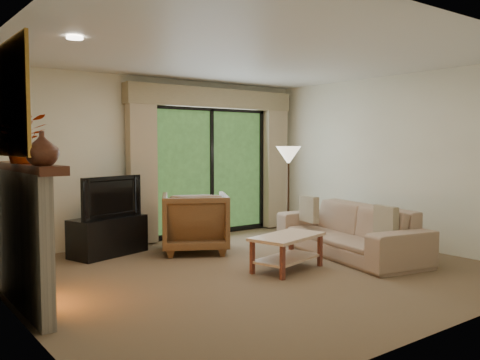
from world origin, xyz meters
TOP-DOWN VIEW (x-y plane):
  - floor at (0.00, 0.00)m, footprint 5.50×5.50m
  - ceiling at (0.00, 0.00)m, footprint 5.50×5.50m
  - wall_back at (0.00, 2.50)m, footprint 5.00×0.00m
  - wall_front at (0.00, -2.50)m, footprint 5.00×0.00m
  - wall_left at (-2.75, 0.00)m, footprint 0.00×5.00m
  - wall_right at (2.75, 0.00)m, footprint 0.00×5.00m
  - fireplace at (-2.63, 0.20)m, footprint 0.24×1.70m
  - mirror at (-2.71, 0.20)m, footprint 0.07×1.45m
  - sliding_door at (1.00, 2.45)m, footprint 2.26×0.10m
  - curtain_left at (-0.35, 2.34)m, footprint 0.45×0.18m
  - curtain_right at (2.35, 2.34)m, footprint 0.45×0.18m
  - cornice at (1.00, 2.36)m, footprint 3.20×0.24m
  - media_console at (-1.07, 1.95)m, footprint 1.16×0.77m
  - tv at (-1.07, 1.95)m, footprint 1.00×0.42m
  - armchair at (0.02, 1.40)m, footprint 1.26×1.27m
  - sofa at (1.61, -0.08)m, footprint 1.40×2.54m
  - pillow_near at (1.53, -0.77)m, footprint 0.17×0.38m
  - pillow_far at (1.53, 0.61)m, footprint 0.18×0.40m
  - coffee_table at (0.35, -0.20)m, footprint 1.06×0.75m
  - floor_lamp at (1.71, 1.27)m, footprint 0.46×0.46m
  - vase at (-2.61, -0.45)m, footprint 0.30×0.30m
  - branches at (-2.61, 0.15)m, footprint 0.41×0.36m

SIDE VIEW (x-z plane):
  - floor at x=0.00m, z-range 0.00..0.00m
  - coffee_table at x=0.35m, z-range 0.00..0.43m
  - media_console at x=-1.07m, z-range 0.00..0.53m
  - sofa at x=1.61m, z-range 0.00..0.70m
  - armchair at x=0.02m, z-range 0.00..0.86m
  - pillow_near at x=1.53m, z-range 0.40..0.76m
  - pillow_far at x=1.53m, z-range 0.39..0.78m
  - fireplace at x=-2.63m, z-range 0.00..1.37m
  - floor_lamp at x=1.71m, z-range 0.00..1.52m
  - tv at x=-1.07m, z-range 0.53..1.11m
  - sliding_door at x=1.00m, z-range 0.02..2.18m
  - curtain_left at x=-0.35m, z-range 0.02..2.38m
  - curtain_right at x=2.35m, z-range 0.02..2.38m
  - wall_back at x=0.00m, z-range -1.20..3.80m
  - wall_front at x=0.00m, z-range -1.20..3.80m
  - wall_left at x=-2.75m, z-range -1.20..3.80m
  - wall_right at x=2.75m, z-range -1.20..3.80m
  - vase at x=-2.61m, z-range 1.37..1.65m
  - branches at x=-2.61m, z-range 1.37..1.82m
  - mirror at x=-2.71m, z-range 1.44..2.46m
  - cornice at x=1.00m, z-range 2.16..2.48m
  - ceiling at x=0.00m, z-range 2.60..2.60m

